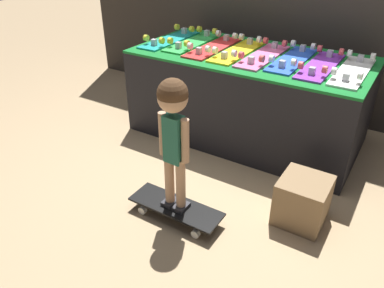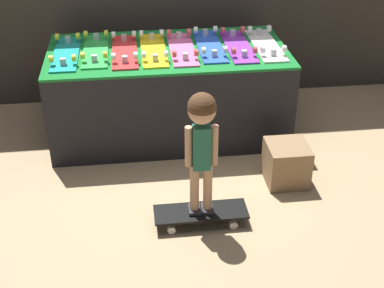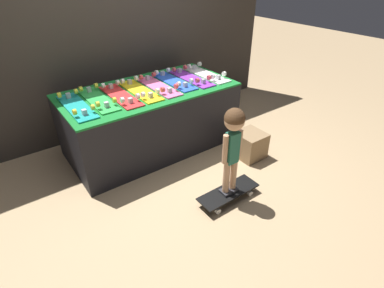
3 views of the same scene
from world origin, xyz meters
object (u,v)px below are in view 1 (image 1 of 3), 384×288
object	(u,v)px
storage_box	(302,200)
skateboard_purple_on_rack	(321,65)
skateboard_pink_on_rack	(263,55)
skateboard_teal_on_rack	(170,39)
skateboard_red_on_rack	(213,46)
child	(173,122)
skateboard_green_on_rack	(193,41)
skateboard_blue_on_rack	(293,58)
skateboard_on_floor	(176,208)
skateboard_white_on_rack	(353,70)
skateboard_yellow_on_rack	(238,50)

from	to	relation	value
storage_box	skateboard_purple_on_rack	bearing A→B (deg)	104.69
skateboard_pink_on_rack	skateboard_teal_on_rack	bearing A→B (deg)	179.43
skateboard_red_on_rack	child	bearing A→B (deg)	-70.51
skateboard_pink_on_rack	skateboard_red_on_rack	bearing A→B (deg)	179.97
skateboard_teal_on_rack	skateboard_pink_on_rack	distance (m)	0.89
skateboard_red_on_rack	skateboard_purple_on_rack	world-z (taller)	same
skateboard_green_on_rack	skateboard_purple_on_rack	xyz separation A→B (m)	(1.11, -0.04, 0.00)
skateboard_blue_on_rack	skateboard_on_floor	world-z (taller)	skateboard_blue_on_rack
skateboard_red_on_rack	skateboard_white_on_rack	distance (m)	1.11
skateboard_green_on_rack	skateboard_blue_on_rack	world-z (taller)	same
skateboard_on_floor	child	world-z (taller)	child
skateboard_green_on_rack	skateboard_red_on_rack	distance (m)	0.23
skateboard_red_on_rack	storage_box	distance (m)	1.50
skateboard_yellow_on_rack	skateboard_on_floor	bearing A→B (deg)	-80.31
skateboard_white_on_rack	storage_box	bearing A→B (deg)	-90.44
skateboard_blue_on_rack	skateboard_purple_on_rack	xyz separation A→B (m)	(0.22, -0.03, 0.00)
skateboard_white_on_rack	skateboard_blue_on_rack	bearing A→B (deg)	175.65
skateboard_blue_on_rack	skateboard_teal_on_rack	bearing A→B (deg)	-178.58
skateboard_teal_on_rack	skateboard_green_on_rack	distance (m)	0.23
skateboard_green_on_rack	storage_box	xyz separation A→B (m)	(1.33, -0.87, -0.59)
skateboard_teal_on_rack	skateboard_on_floor	distance (m)	1.65
skateboard_white_on_rack	skateboard_purple_on_rack	bearing A→B (deg)	179.61
skateboard_green_on_rack	skateboard_white_on_rack	distance (m)	1.34
skateboard_teal_on_rack	storage_box	size ratio (longest dim) A/B	2.32
skateboard_teal_on_rack	skateboard_blue_on_rack	size ratio (longest dim) A/B	1.00
skateboard_white_on_rack	child	distance (m)	1.40
child	storage_box	world-z (taller)	child
skateboard_yellow_on_rack	storage_box	size ratio (longest dim) A/B	2.32
skateboard_yellow_on_rack	skateboard_purple_on_rack	xyz separation A→B (m)	(0.67, -0.00, 0.00)
skateboard_green_on_rack	skateboard_purple_on_rack	bearing A→B (deg)	-2.10
skateboard_on_floor	skateboard_teal_on_rack	bearing A→B (deg)	125.53
skateboard_pink_on_rack	skateboard_white_on_rack	xyz separation A→B (m)	(0.67, 0.00, 0.00)
skateboard_green_on_rack	skateboard_yellow_on_rack	bearing A→B (deg)	-5.23
child	skateboard_pink_on_rack	bearing A→B (deg)	91.03
skateboard_on_floor	storage_box	size ratio (longest dim) A/B	2.00
skateboard_white_on_rack	skateboard_red_on_rack	bearing A→B (deg)	-179.87
skateboard_pink_on_rack	child	xyz separation A→B (m)	(-0.01, -1.22, -0.06)
skateboard_teal_on_rack	skateboard_purple_on_rack	distance (m)	1.34
skateboard_blue_on_rack	child	size ratio (longest dim) A/B	0.84
skateboard_red_on_rack	skateboard_white_on_rack	size ratio (longest dim) A/B	1.00
skateboard_on_floor	skateboard_pink_on_rack	bearing A→B (deg)	89.35
skateboard_green_on_rack	skateboard_blue_on_rack	size ratio (longest dim) A/B	1.00
skateboard_pink_on_rack	skateboard_on_floor	xyz separation A→B (m)	(-0.01, -1.22, -0.67)
skateboard_purple_on_rack	skateboard_white_on_rack	distance (m)	0.22
skateboard_teal_on_rack	skateboard_green_on_rack	xyz separation A→B (m)	(0.22, 0.04, 0.00)
skateboard_purple_on_rack	skateboard_on_floor	xyz separation A→B (m)	(-0.46, -1.22, -0.67)
skateboard_on_floor	skateboard_purple_on_rack	bearing A→B (deg)	69.43
skateboard_red_on_rack	skateboard_on_floor	xyz separation A→B (m)	(0.43, -1.22, -0.67)
skateboard_green_on_rack	skateboard_purple_on_rack	world-z (taller)	same
skateboard_red_on_rack	skateboard_blue_on_rack	world-z (taller)	same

